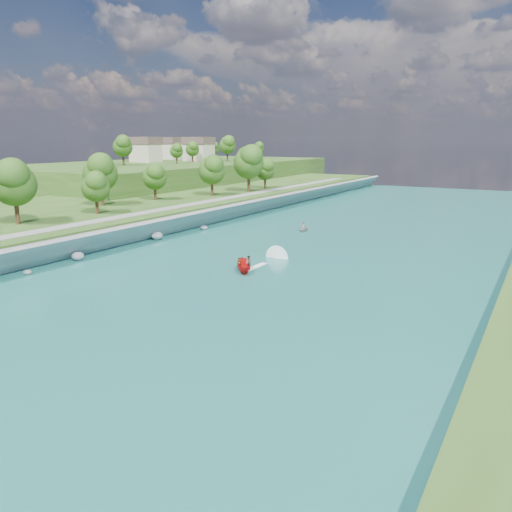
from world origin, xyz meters
The scene contains 11 objects.
ground centered at (0.00, 0.00, 0.00)m, with size 260.00×260.00×0.00m, color #2D5119.
river_water centered at (0.00, 20.00, 0.05)m, with size 55.00×240.00×0.10m, color #1B6755.
berm_west centered at (-50.00, 20.00, 1.75)m, with size 45.00×240.00×3.50m, color #2D5119.
ridge_west centered at (-82.50, 95.00, 4.50)m, with size 60.00×120.00×9.00m, color #2D5119.
riprap_bank centered at (-25.85, 18.82, 1.80)m, with size 4.14×236.00×4.27m.
riverside_path centered at (-32.50, 20.00, 3.55)m, with size 3.00×200.00×0.10m, color gray.
ridge_houses centered at (-88.67, 100.00, 13.31)m, with size 29.50×29.50×8.40m.
trees_west centered at (-39.85, 3.05, 9.52)m, with size 18.94×146.47×13.72m.
trees_ridge centered at (-74.93, 96.77, 13.60)m, with size 18.11×69.97×10.42m.
motorboat centered at (-1.69, 11.05, 0.82)m, with size 3.79×19.03×2.06m.
raft centered at (-7.90, 40.31, 0.48)m, with size 2.94×3.62×1.61m.
Camera 1 is at (30.78, -42.17, 16.51)m, focal length 35.00 mm.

